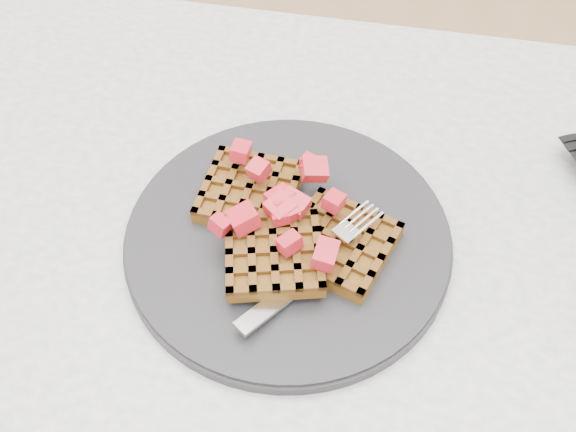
% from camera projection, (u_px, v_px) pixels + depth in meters
% --- Properties ---
extents(table, '(1.20, 0.80, 0.75)m').
position_uv_depth(table, '(358.00, 342.00, 0.68)').
color(table, silver).
rests_on(table, ground).
extents(plate, '(0.31, 0.31, 0.02)m').
position_uv_depth(plate, '(288.00, 237.00, 0.61)').
color(plate, black).
rests_on(plate, table).
extents(waffles, '(0.20, 0.17, 0.03)m').
position_uv_depth(waffles, '(287.00, 228.00, 0.59)').
color(waffles, brown).
rests_on(waffles, plate).
extents(strawberry_pile, '(0.15, 0.15, 0.02)m').
position_uv_depth(strawberry_pile, '(288.00, 206.00, 0.58)').
color(strawberry_pile, '#A20010').
rests_on(strawberry_pile, waffles).
extents(fork, '(0.12, 0.16, 0.02)m').
position_uv_depth(fork, '(320.00, 265.00, 0.57)').
color(fork, silver).
rests_on(fork, plate).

